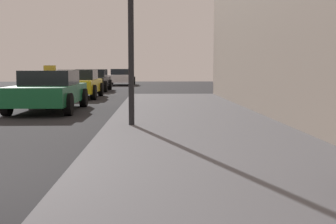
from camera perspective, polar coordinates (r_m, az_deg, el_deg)
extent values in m
cube|color=#5B5B60|center=(5.08, 9.33, -8.97)|extent=(4.00, 32.00, 0.15)
cylinder|color=black|center=(9.46, -4.74, 9.25)|extent=(0.12, 0.12, 3.60)
cube|color=#196638|center=(14.54, -14.93, 2.27)|extent=(1.74, 4.41, 0.55)
cube|color=black|center=(14.74, -14.79, 4.26)|extent=(1.53, 1.99, 0.45)
cube|color=yellow|center=(14.73, -14.82, 5.45)|extent=(0.36, 0.14, 0.16)
cylinder|color=black|center=(13.00, -12.56, 0.95)|extent=(0.22, 0.64, 0.64)
cylinder|color=black|center=(13.43, -19.86, 0.90)|extent=(0.22, 0.64, 0.64)
cylinder|color=black|center=(15.78, -10.69, 1.79)|extent=(0.22, 0.64, 0.64)
cylinder|color=black|center=(16.13, -16.80, 1.73)|extent=(0.22, 0.64, 0.64)
cube|color=yellow|center=(20.65, -11.38, 3.29)|extent=(1.73, 4.12, 0.55)
cube|color=black|center=(20.84, -11.32, 4.69)|extent=(1.53, 1.86, 0.45)
cylinder|color=black|center=(19.23, -9.46, 2.49)|extent=(0.22, 0.64, 0.64)
cylinder|color=black|center=(19.53, -14.51, 2.43)|extent=(0.22, 0.64, 0.64)
cylinder|color=black|center=(21.84, -8.56, 2.87)|extent=(0.22, 0.64, 0.64)
cylinder|color=black|center=(22.11, -13.04, 2.82)|extent=(0.22, 0.64, 0.64)
cube|color=black|center=(26.65, -9.69, 3.82)|extent=(1.84, 4.20, 0.55)
cube|color=black|center=(26.85, -9.64, 4.90)|extent=(1.62, 1.89, 0.45)
cylinder|color=black|center=(25.22, -8.01, 3.24)|extent=(0.22, 0.64, 0.64)
cylinder|color=black|center=(25.48, -12.14, 3.19)|extent=(0.22, 0.64, 0.64)
cylinder|color=black|center=(27.89, -7.43, 3.47)|extent=(0.22, 0.64, 0.64)
cylinder|color=black|center=(28.13, -11.18, 3.43)|extent=(0.22, 0.64, 0.64)
cube|color=white|center=(35.69, -5.92, 4.31)|extent=(1.81, 4.29, 0.55)
cube|color=black|center=(35.89, -5.90, 5.12)|extent=(1.59, 1.93, 0.45)
cylinder|color=black|center=(34.27, -4.56, 3.89)|extent=(0.22, 0.64, 0.64)
cylinder|color=black|center=(34.40, -7.58, 3.87)|extent=(0.22, 0.64, 0.64)
cylinder|color=black|center=(37.01, -4.37, 4.02)|extent=(0.22, 0.64, 0.64)
cylinder|color=black|center=(37.13, -7.16, 4.00)|extent=(0.22, 0.64, 0.64)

